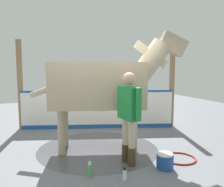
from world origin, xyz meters
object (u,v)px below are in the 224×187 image
(handler, at_px, (129,111))
(bottle_spray, at_px, (90,170))
(bottle_shampoo, at_px, (124,175))
(wash_bucket, at_px, (165,161))
(hose_coil, at_px, (179,158))
(horse, at_px, (103,84))

(handler, relative_size, bottle_spray, 6.48)
(bottle_shampoo, distance_m, bottle_spray, 0.59)
(bottle_shampoo, bearing_deg, handler, 148.81)
(wash_bucket, height_order, hose_coil, wash_bucket)
(horse, relative_size, bottle_spray, 12.30)
(handler, xyz_separation_m, wash_bucket, (0.46, 0.51, -0.88))
(handler, xyz_separation_m, bottle_shampoo, (0.60, -0.36, -0.92))
(horse, relative_size, handler, 1.90)
(handler, relative_size, wash_bucket, 5.65)
(handler, distance_m, bottle_shampoo, 1.16)
(horse, distance_m, bottle_shampoo, 2.08)
(handler, height_order, bottle_shampoo, handler)
(horse, xyz_separation_m, bottle_shampoo, (1.55, -0.20, -1.38))
(bottle_spray, relative_size, hose_coil, 0.41)
(bottle_spray, bearing_deg, handler, 108.02)
(wash_bucket, distance_m, bottle_spray, 1.39)
(handler, bearing_deg, bottle_spray, 12.49)
(bottle_shampoo, bearing_deg, hose_coil, 106.17)
(wash_bucket, relative_size, bottle_spray, 1.15)
(wash_bucket, xyz_separation_m, hose_coil, (-0.28, 0.54, -0.13))
(hose_coil, bearing_deg, bottle_shampoo, -73.83)
(horse, distance_m, hose_coil, 2.22)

